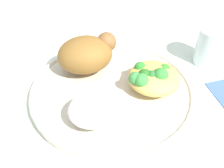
# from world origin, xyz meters

# --- Properties ---
(ground_plane) EXTENTS (2.00, 2.00, 0.00)m
(ground_plane) POSITION_xyz_m (0.00, 0.00, 0.00)
(ground_plane) COLOR silver
(plate) EXTENTS (0.30, 0.30, 0.02)m
(plate) POSITION_xyz_m (0.00, 0.00, 0.01)
(plate) COLOR beige
(plate) RESTS_ON ground_plane
(roasted_chicken) EXTENTS (0.12, 0.09, 0.07)m
(roasted_chicken) POSITION_xyz_m (-0.03, 0.07, 0.05)
(roasted_chicken) COLOR brown
(roasted_chicken) RESTS_ON plate
(rice_pile) EXTENTS (0.08, 0.08, 0.04)m
(rice_pile) POSITION_xyz_m (-0.05, -0.06, 0.04)
(rice_pile) COLOR silver
(rice_pile) RESTS_ON plate
(mac_cheese_with_broccoli) EXTENTS (0.10, 0.09, 0.04)m
(mac_cheese_with_broccoli) POSITION_xyz_m (0.07, -0.01, 0.04)
(mac_cheese_with_broccoli) COLOR #E7BA56
(mac_cheese_with_broccoli) RESTS_ON plate
(fork) EXTENTS (0.02, 0.14, 0.01)m
(fork) POSITION_xyz_m (-0.19, 0.04, 0.00)
(fork) COLOR silver
(fork) RESTS_ON ground_plane
(water_glass) EXTENTS (0.06, 0.06, 0.08)m
(water_glass) POSITION_xyz_m (0.22, 0.06, 0.04)
(water_glass) COLOR silver
(water_glass) RESTS_ON ground_plane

